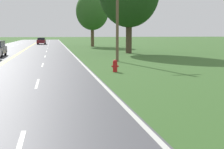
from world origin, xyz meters
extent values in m
cube|color=silver|center=(3.21, 16.50, 0.01)|extent=(0.12, 3.00, 0.00)
cube|color=silver|center=(3.21, 25.50, 0.01)|extent=(0.12, 3.00, 0.00)
cube|color=silver|center=(3.21, 34.50, 0.01)|extent=(0.12, 3.00, 0.00)
cube|color=silver|center=(3.21, 43.50, 0.01)|extent=(0.12, 3.00, 0.00)
cube|color=silver|center=(3.21, 52.50, 0.01)|extent=(0.12, 3.00, 0.00)
cube|color=silver|center=(3.21, 61.50, 0.01)|extent=(0.12, 3.00, 0.00)
cube|color=silver|center=(3.21, 70.50, 0.01)|extent=(0.12, 3.00, 0.00)
cube|color=silver|center=(3.21, 79.50, 0.01)|extent=(0.12, 3.00, 0.00)
cube|color=silver|center=(3.21, 88.50, 0.01)|extent=(0.12, 3.00, 0.00)
cube|color=silver|center=(3.21, 97.50, 0.01)|extent=(0.12, 3.00, 0.00)
cube|color=silver|center=(3.21, 106.50, 0.01)|extent=(0.12, 3.00, 0.00)
cube|color=silver|center=(-3.21, 52.50, 0.01)|extent=(0.12, 3.00, 0.00)
cube|color=silver|center=(-3.21, 61.50, 0.01)|extent=(0.12, 3.00, 0.00)
cube|color=silver|center=(-3.21, 70.50, 0.01)|extent=(0.12, 3.00, 0.00)
cube|color=silver|center=(-3.21, 79.50, 0.01)|extent=(0.12, 3.00, 0.00)
cube|color=silver|center=(-3.21, 88.50, 0.01)|extent=(0.12, 3.00, 0.00)
cube|color=silver|center=(-3.21, 97.50, 0.01)|extent=(0.12, 3.00, 0.00)
cube|color=silver|center=(-3.21, 106.50, 0.01)|extent=(0.12, 3.00, 0.00)
cylinder|color=red|center=(7.83, 20.32, 0.29)|extent=(0.29, 0.29, 0.59)
sphere|color=red|center=(7.83, 20.32, 0.64)|extent=(0.27, 0.27, 0.27)
cylinder|color=red|center=(8.01, 20.32, 0.36)|extent=(0.08, 0.10, 0.10)
cylinder|color=red|center=(7.65, 20.32, 0.36)|extent=(0.08, 0.10, 0.10)
cylinder|color=brown|center=(9.46, 27.44, 3.74)|extent=(0.24, 0.24, 7.48)
cylinder|color=brown|center=(11.22, 57.84, 1.92)|extent=(0.59, 0.59, 3.84)
ellipsoid|color=#2D5B23|center=(11.22, 57.84, 6.33)|extent=(5.87, 5.87, 6.75)
cylinder|color=#473828|center=(13.12, 38.11, 2.09)|extent=(0.72, 0.72, 4.19)
cylinder|color=black|center=(-1.08, 36.85, 0.34)|extent=(0.21, 0.68, 0.67)
cylinder|color=black|center=(-1.05, 34.02, 0.34)|extent=(0.21, 0.68, 0.67)
cylinder|color=black|center=(2.44, 69.27, 0.34)|extent=(0.23, 0.69, 0.69)
cylinder|color=black|center=(0.93, 69.33, 0.34)|extent=(0.23, 0.69, 0.69)
cylinder|color=black|center=(2.55, 71.92, 0.34)|extent=(0.23, 0.69, 0.69)
cylinder|color=black|center=(1.04, 71.98, 0.34)|extent=(0.23, 0.69, 0.69)
cube|color=maroon|center=(1.74, 70.63, 0.65)|extent=(1.88, 4.34, 0.68)
cube|color=#1E232D|center=(1.75, 70.80, 1.22)|extent=(1.60, 2.41, 0.47)
camera|label=1|loc=(3.96, 1.21, 2.43)|focal=50.00mm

